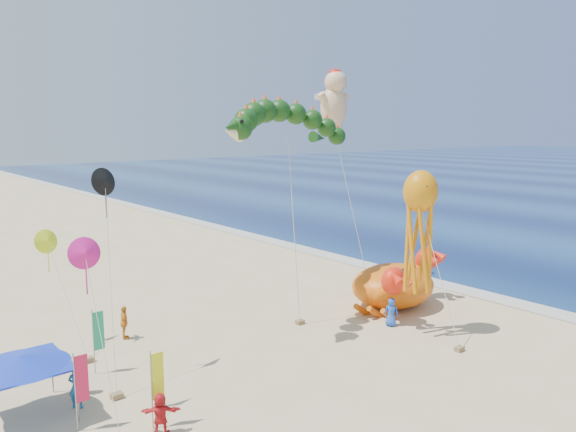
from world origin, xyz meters
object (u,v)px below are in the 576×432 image
at_px(canopy_blue, 20,362).
at_px(cherub_kite, 334,100).
at_px(dragon_kite, 286,128).
at_px(octopus_kite, 420,222).
at_px(crab_inflatable, 394,284).

bearing_deg(canopy_blue, cherub_kite, 17.08).
distance_m(dragon_kite, canopy_blue, 18.34).
bearing_deg(dragon_kite, octopus_kite, -56.84).
xyz_separation_m(crab_inflatable, canopy_blue, (-22.79, 0.15, 0.90)).
height_order(crab_inflatable, dragon_kite, dragon_kite).
bearing_deg(cherub_kite, octopus_kite, -111.50).
bearing_deg(crab_inflatable, dragon_kite, 160.24).
xyz_separation_m(crab_inflatable, cherub_kite, (1.76, 7.70, 12.17)).
distance_m(crab_inflatable, dragon_kite, 12.62).
bearing_deg(crab_inflatable, cherub_kite, 77.13).
relative_size(crab_inflatable, dragon_kite, 0.62).
height_order(cherub_kite, canopy_blue, cherub_kite).
bearing_deg(cherub_kite, dragon_kite, -149.91).
bearing_deg(crab_inflatable, octopus_kite, -125.50).
relative_size(cherub_kite, canopy_blue, 4.17).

